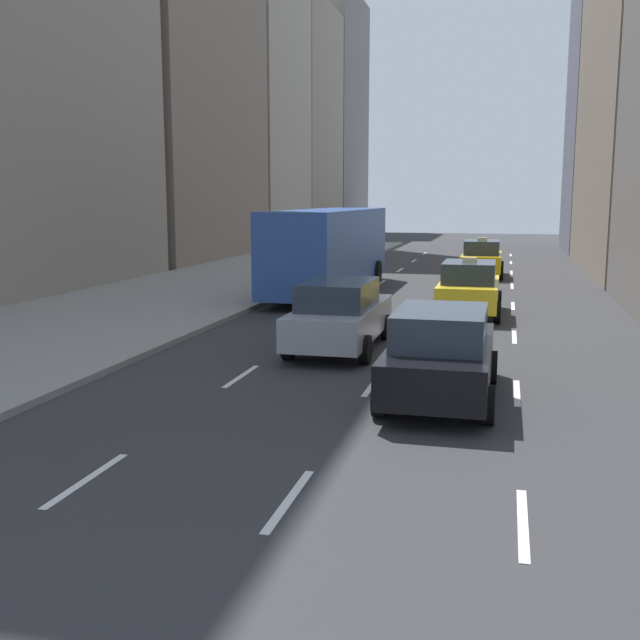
{
  "coord_description": "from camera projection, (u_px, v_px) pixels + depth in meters",
  "views": [
    {
      "loc": [
        5.09,
        -0.43,
        3.7
      ],
      "look_at": [
        1.7,
        13.2,
        1.4
      ],
      "focal_mm": 42.0,
      "sensor_mm": 36.0,
      "label": 1
    }
  ],
  "objects": [
    {
      "name": "taxi_lead",
      "position": [
        482.0,
        258.0,
        35.23
      ],
      "size": [
        2.02,
        4.4,
        1.87
      ],
      "color": "yellow",
      "rests_on": "ground"
    },
    {
      "name": "lane_markings",
      "position": [
        422.0,
        316.0,
        23.63
      ],
      "size": [
        5.72,
        56.0,
        0.01
      ],
      "color": "white",
      "rests_on": "ground"
    },
    {
      "name": "city_bus",
      "position": [
        330.0,
        247.0,
        29.29
      ],
      "size": [
        2.8,
        11.61,
        3.25
      ],
      "color": "#2D519E",
      "rests_on": "ground"
    },
    {
      "name": "taxi_second",
      "position": [
        469.0,
        288.0,
        23.64
      ],
      "size": [
        2.02,
        4.4,
        1.87
      ],
      "color": "yellow",
      "rests_on": "ground"
    },
    {
      "name": "sedan_black_near",
      "position": [
        340.0,
        314.0,
        18.32
      ],
      "size": [
        2.02,
        4.89,
        1.73
      ],
      "color": "#9EA0A5",
      "rests_on": "ground"
    },
    {
      "name": "building_row_left",
      "position": [
        206.0,
        41.0,
        47.68
      ],
      "size": [
        6.0,
        86.2,
        35.23
      ],
      "color": "gray",
      "rests_on": "ground"
    },
    {
      "name": "sedan_silver_behind",
      "position": [
        441.0,
        353.0,
        13.75
      ],
      "size": [
        2.02,
        4.68,
        1.72
      ],
      "color": "black",
      "rests_on": "ground"
    },
    {
      "name": "sidewalk_left",
      "position": [
        192.0,
        290.0,
        29.74
      ],
      "size": [
        8.0,
        66.0,
        0.15
      ],
      "primitive_type": "cube",
      "color": "gray",
      "rests_on": "ground"
    }
  ]
}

